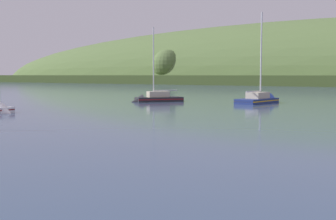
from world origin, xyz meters
TOP-DOWN VIEW (x-y plane):
  - far_shoreline_hill at (-32.40, 216.03)m, footprint 560.37×111.96m
  - sailboat_near_mooring at (1.18, 63.56)m, footprint 4.48×9.57m
  - sailboat_far_left at (-14.58, 57.29)m, footprint 7.25×8.28m

SIDE VIEW (x-z plane):
  - far_shoreline_hill at x=-32.40m, z-range -31.12..31.43m
  - sailboat_far_left at x=-14.58m, z-range -6.39..6.79m
  - sailboat_near_mooring at x=1.18m, z-range -7.39..7.97m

